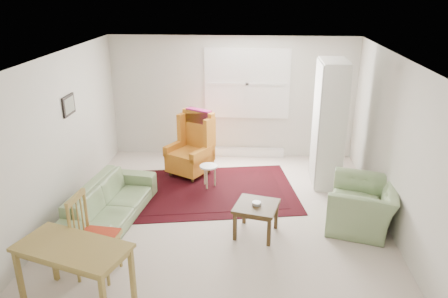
# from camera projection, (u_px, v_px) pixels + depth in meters

# --- Properties ---
(room) EXTENTS (5.04, 5.54, 2.51)m
(room) POSITION_uv_depth(u_px,v_px,m) (225.00, 138.00, 6.60)
(room) COLOR beige
(room) RESTS_ON ground
(rug) EXTENTS (3.48, 2.56, 0.03)m
(rug) POSITION_uv_depth(u_px,v_px,m) (204.00, 191.00, 7.72)
(rug) COLOR black
(rug) RESTS_ON ground
(sofa) EXTENTS (1.03, 2.10, 0.81)m
(sofa) POSITION_uv_depth(u_px,v_px,m) (110.00, 196.00, 6.67)
(sofa) COLOR #758E5F
(sofa) RESTS_ON ground
(armchair) EXTENTS (1.20, 1.30, 0.84)m
(armchair) POSITION_uv_depth(u_px,v_px,m) (363.00, 201.00, 6.48)
(armchair) COLOR #758E5F
(armchair) RESTS_ON ground
(wingback_chair) EXTENTS (0.99, 1.00, 1.23)m
(wingback_chair) POSITION_uv_depth(u_px,v_px,m) (189.00, 145.00, 8.20)
(wingback_chair) COLOR #C6761E
(wingback_chair) RESTS_ON ground
(coffee_table) EXTENTS (0.72, 0.72, 0.48)m
(coffee_table) POSITION_uv_depth(u_px,v_px,m) (256.00, 219.00, 6.34)
(coffee_table) COLOR #3D2A12
(coffee_table) RESTS_ON ground
(stool) EXTENTS (0.40, 0.40, 0.43)m
(stool) POSITION_uv_depth(u_px,v_px,m) (209.00, 176.00, 7.83)
(stool) COLOR white
(stool) RESTS_ON ground
(cabinet) EXTENTS (0.48, 0.91, 2.25)m
(cabinet) POSITION_uv_depth(u_px,v_px,m) (329.00, 124.00, 7.72)
(cabinet) COLOR white
(cabinet) RESTS_ON ground
(desk) EXTENTS (1.37, 0.98, 0.78)m
(desk) POSITION_uv_depth(u_px,v_px,m) (76.00, 276.00, 4.87)
(desk) COLOR olive
(desk) RESTS_ON ground
(desk_chair) EXTENTS (0.52, 0.52, 1.09)m
(desk_chair) POSITION_uv_depth(u_px,v_px,m) (97.00, 237.00, 5.35)
(desk_chair) COLOR olive
(desk_chair) RESTS_ON ground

